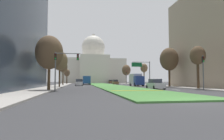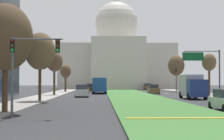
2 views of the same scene
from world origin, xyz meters
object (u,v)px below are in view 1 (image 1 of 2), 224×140
box_truck_delivery (136,80)px  street_tree_right_far (144,68)px  street_tree_right_near (198,56)px  sedan_lead_stopped (155,84)px  overhead_guide_sign (143,68)px  sedan_midblock (79,83)px  street_tree_right_distant (126,70)px  capitol_building (93,66)px  sedan_distant (115,82)px  street_tree_left_distant (67,73)px  street_tree_left_mid (60,61)px  sedan_very_far (111,82)px  city_bus (86,80)px  traffic_light_near_right (203,68)px  traffic_light_near_left (62,63)px  street_tree_left_far (63,67)px  street_tree_right_mid (169,59)px  traffic_light_far_right (126,76)px  sedan_far_horizon (81,82)px  street_tree_left_near (49,53)px

box_truck_delivery → street_tree_right_far: bearing=58.9°
street_tree_right_near → sedan_lead_stopped: street_tree_right_near is taller
street_tree_right_near → overhead_guide_sign: bearing=99.7°
overhead_guide_sign → street_tree_right_near: bearing=-80.3°
sedan_midblock → street_tree_right_distant: bearing=51.3°
capitol_building → sedan_distant: size_ratio=7.78×
capitol_building → street_tree_left_distant: (-12.50, -31.61, -5.40)m
street_tree_left_mid → sedan_distant: bearing=55.6°
sedan_very_far → city_bus: size_ratio=0.42×
traffic_light_near_right → box_truck_delivery: bearing=98.4°
traffic_light_near_left → sedan_distant: traffic_light_near_left is taller
street_tree_left_far → street_tree_left_distant: (-0.05, 17.68, -1.08)m
street_tree_right_mid → street_tree_left_distant: street_tree_right_mid is taller
street_tree_left_distant → overhead_guide_sign: bearing=-53.1°
sedan_distant → city_bus: (-10.04, 2.99, 0.96)m
sedan_midblock → city_bus: (2.54, 15.02, 0.91)m
street_tree_left_far → sedan_midblock: street_tree_left_far is taller
traffic_light_far_right → sedan_distant: traffic_light_far_right is taller
street_tree_right_far → sedan_distant: street_tree_right_far is taller
traffic_light_near_right → street_tree_left_mid: street_tree_left_mid is taller
city_bus → sedan_far_horizon: bearing=104.8°
traffic_light_near_left → street_tree_left_near: 3.79m
street_tree_left_far → traffic_light_near_left: bearing=-85.3°
traffic_light_far_right → sedan_distant: bearing=-131.0°
street_tree_right_far → city_bus: bearing=144.7°
street_tree_left_distant → sedan_lead_stopped: bearing=-69.0°
street_tree_left_far → traffic_light_near_right: bearing=-55.4°
overhead_guide_sign → street_tree_left_near: street_tree_left_near is taller
street_tree_left_near → sedan_lead_stopped: 17.70m
traffic_light_far_right → overhead_guide_sign: size_ratio=0.80×
traffic_light_near_right → street_tree_right_near: 4.60m
street_tree_right_distant → sedan_distant: 15.26m
capitol_building → traffic_light_near_left: (-9.74, -82.41, -5.99)m
street_tree_left_mid → street_tree_left_far: street_tree_left_mid is taller
street_tree_right_near → traffic_light_near_right: bearing=-113.5°
street_tree_right_mid → sedan_distant: size_ratio=1.99×
street_tree_left_near → box_truck_delivery: street_tree_left_near is taller
traffic_light_near_right → overhead_guide_sign: bearing=94.1°
sedan_far_horizon → city_bus: bearing=-75.2°
traffic_light_near_left → sedan_far_horizon: traffic_light_near_left is taller
street_tree_right_distant → traffic_light_near_right: bearing=-91.5°
street_tree_left_distant → sedan_very_far: (20.26, 18.04, -3.57)m
street_tree_left_near → street_tree_left_far: street_tree_left_near is taller
traffic_light_near_right → street_tree_right_mid: (1.83, 14.55, 2.91)m
traffic_light_far_right → street_tree_left_distant: 23.42m
sedan_very_far → street_tree_left_far: bearing=-119.5°
overhead_guide_sign → sedan_very_far: bearing=91.5°
sedan_midblock → city_bus: bearing=80.4°
sedan_lead_stopped → capitol_building: bearing=93.8°
street_tree_left_near → street_tree_right_mid: 26.85m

